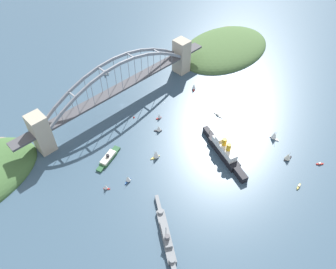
{
  "coord_description": "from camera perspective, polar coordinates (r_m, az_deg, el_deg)",
  "views": [
    {
      "loc": [
        169.12,
        255.39,
        261.17
      ],
      "look_at": [
        0.0,
        79.78,
        8.0
      ],
      "focal_mm": 35.28,
      "sensor_mm": 36.0,
      "label": 1
    }
  ],
  "objects": [
    {
      "name": "channel_marker_buoy",
      "position": [
        383.14,
        -5.92,
        3.03
      ],
      "size": [
        2.2,
        2.2,
        2.75
      ],
      "color": "red",
      "rests_on": "ground"
    },
    {
      "name": "ground_plane",
      "position": [
        402.54,
        -7.93,
        5.11
      ],
      "size": [
        1400.0,
        1400.0,
        0.0
      ],
      "primitive_type": "plane",
      "color": "#385166"
    },
    {
      "name": "small_boat_1",
      "position": [
        321.52,
        -6.93,
        -7.57
      ],
      "size": [
        8.4,
        5.67,
        8.17
      ],
      "color": "#234C8C",
      "rests_on": "ground"
    },
    {
      "name": "small_boat_6",
      "position": [
        420.6,
        4.5,
        8.27
      ],
      "size": [
        7.21,
        7.02,
        9.08
      ],
      "color": "#B2231E",
      "rests_on": "ground"
    },
    {
      "name": "small_boat_2",
      "position": [
        372.57,
        17.9,
        -0.08
      ],
      "size": [
        6.1,
        10.33,
        11.71
      ],
      "color": "silver",
      "rests_on": "ground"
    },
    {
      "name": "small_boat_3",
      "position": [
        388.73,
        8.62,
        3.4
      ],
      "size": [
        3.42,
        11.77,
        2.23
      ],
      "color": "silver",
      "rests_on": "ground"
    },
    {
      "name": "small_boat_4",
      "position": [
        341.21,
        21.65,
        -8.33
      ],
      "size": [
        7.92,
        2.76,
        2.25
      ],
      "color": "gold",
      "rests_on": "ground"
    },
    {
      "name": "small_boat_10",
      "position": [
        363.79,
        -1.61,
        1.06
      ],
      "size": [
        7.84,
        7.66,
        8.44
      ],
      "color": "black",
      "rests_on": "ground"
    },
    {
      "name": "seaplane_taxiing_near_bridge",
      "position": [
        453.79,
        -10.63,
        10.41
      ],
      "size": [
        8.26,
        9.59,
        4.87
      ],
      "color": "#B7B7B2",
      "rests_on": "ground"
    },
    {
      "name": "harbor_arch_bridge",
      "position": [
        386.69,
        -8.31,
        7.92
      ],
      "size": [
        266.37,
        18.51,
        62.98
      ],
      "color": "#ADA38E",
      "rests_on": "ground"
    },
    {
      "name": "small_boat_9",
      "position": [
        319.86,
        -10.71,
        -8.88
      ],
      "size": [
        5.1,
        5.66,
        6.9
      ],
      "color": "#B2231E",
      "rests_on": "ground"
    },
    {
      "name": "harbor_ferry_steamer",
      "position": [
        342.81,
        -10.27,
        -4.02
      ],
      "size": [
        35.86,
        18.38,
        7.24
      ],
      "color": "#23512D",
      "rests_on": "ground"
    },
    {
      "name": "small_boat_8",
      "position": [
        357.07,
        20.02,
        -3.58
      ],
      "size": [
        10.64,
        6.78,
        9.78
      ],
      "color": "black",
      "rests_on": "ground"
    },
    {
      "name": "headland_west_shore",
      "position": [
        507.28,
        9.72,
        14.42
      ],
      "size": [
        150.41,
        101.66,
        30.47
      ],
      "color": "#476638",
      "rests_on": "ground"
    },
    {
      "name": "small_boat_7",
      "position": [
        367.82,
        24.74,
        -4.62
      ],
      "size": [
        6.43,
        5.49,
        2.16
      ],
      "color": "#B2231E",
      "rests_on": "ground"
    },
    {
      "name": "ocean_liner",
      "position": [
        342.43,
        9.67,
        -2.81
      ],
      "size": [
        31.21,
        75.76,
        22.47
      ],
      "color": "black",
      "rests_on": "ground"
    },
    {
      "name": "small_boat_5",
      "position": [
        336.93,
        -2.08,
        -3.38
      ],
      "size": [
        10.4,
        6.95,
        11.34
      ],
      "color": "gold",
      "rests_on": "ground"
    },
    {
      "name": "small_boat_0",
      "position": [
        378.83,
        -1.54,
        3.2
      ],
      "size": [
        6.76,
        4.52,
        7.52
      ],
      "color": "#B2231E",
      "rests_on": "ground"
    },
    {
      "name": "naval_cruiser",
      "position": [
        289.03,
        -0.32,
        -17.18
      ],
      "size": [
        45.04,
        71.1,
        17.2
      ],
      "color": "slate",
      "rests_on": "ground"
    }
  ]
}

